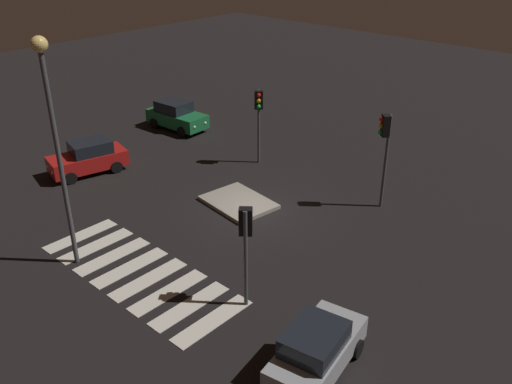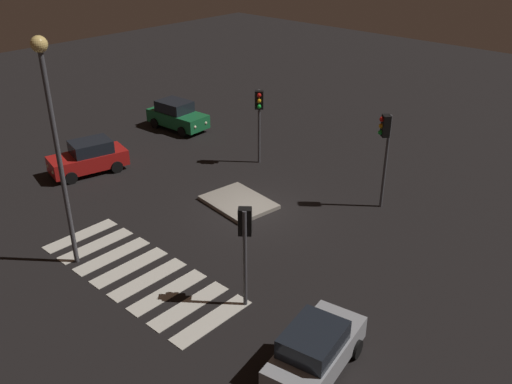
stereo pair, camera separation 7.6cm
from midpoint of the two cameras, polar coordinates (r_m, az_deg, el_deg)
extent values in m
plane|color=black|center=(25.19, 0.09, -2.03)|extent=(80.00, 80.00, 0.00)
cube|color=gray|center=(25.81, -1.73, -1.07)|extent=(3.51, 2.82, 0.18)
cube|color=red|center=(30.03, -16.88, 3.13)|extent=(2.53, 4.16, 0.79)
cube|color=black|center=(29.82, -16.63, 4.50)|extent=(1.94, 2.29, 0.64)
cylinder|color=black|center=(29.16, -18.50, 1.40)|extent=(0.37, 0.66, 0.62)
cylinder|color=black|center=(30.62, -19.39, 2.48)|extent=(0.37, 0.66, 0.62)
cylinder|color=black|center=(29.77, -14.11, 2.54)|extent=(0.37, 0.66, 0.62)
cylinder|color=black|center=(31.20, -15.20, 3.54)|extent=(0.37, 0.66, 0.62)
sphere|color=#F2EABF|center=(29.20, -20.10, 1.94)|extent=(0.21, 0.21, 0.21)
sphere|color=#F2EABF|center=(30.02, -20.57, 2.54)|extent=(0.21, 0.21, 0.21)
cube|color=#9EA0A5|center=(16.94, 6.35, -16.20)|extent=(2.23, 3.97, 0.77)
cube|color=black|center=(16.32, 6.10, -14.89)|extent=(1.77, 2.14, 0.62)
cylinder|color=black|center=(18.21, 5.72, -13.99)|extent=(0.32, 0.63, 0.60)
cylinder|color=black|center=(17.76, 10.41, -15.63)|extent=(0.32, 0.63, 0.60)
cylinder|color=black|center=(16.70, 1.84, -18.45)|extent=(0.32, 0.63, 0.60)
sphere|color=#F2EABF|center=(18.35, 7.75, -12.34)|extent=(0.20, 0.20, 0.20)
sphere|color=#F2EABF|center=(18.10, 10.34, -13.21)|extent=(0.20, 0.20, 0.20)
cube|color=#196B38|center=(35.20, -8.02, 7.55)|extent=(4.06, 1.94, 0.81)
cube|color=black|center=(35.14, -8.37, 8.76)|extent=(2.12, 1.67, 0.66)
cylinder|color=black|center=(35.03, -5.59, 6.96)|extent=(0.65, 0.27, 0.64)
cylinder|color=black|center=(33.94, -7.56, 6.19)|extent=(0.65, 0.27, 0.64)
cylinder|color=black|center=(36.72, -8.37, 7.74)|extent=(0.65, 0.27, 0.64)
cylinder|color=black|center=(35.68, -10.33, 7.02)|extent=(0.65, 0.27, 0.64)
sphere|color=#F2EABF|center=(34.19, -5.18, 7.12)|extent=(0.21, 0.21, 0.21)
sphere|color=#F2EABF|center=(33.57, -6.30, 6.69)|extent=(0.21, 0.21, 0.21)
cylinder|color=#47474C|center=(25.34, 13.31, 2.98)|extent=(0.14, 0.14, 4.44)
cube|color=black|center=(24.65, 13.33, 6.67)|extent=(0.54, 0.53, 0.96)
sphere|color=red|center=(24.49, 12.96, 7.33)|extent=(0.22, 0.22, 0.22)
sphere|color=orange|center=(24.59, 12.89, 6.67)|extent=(0.22, 0.22, 0.22)
sphere|color=green|center=(24.69, 12.82, 6.02)|extent=(0.22, 0.22, 0.22)
cylinder|color=#47474C|center=(29.45, 0.40, 6.73)|extent=(0.14, 0.14, 4.07)
cube|color=black|center=(28.78, 0.40, 9.51)|extent=(0.54, 0.53, 0.96)
sphere|color=red|center=(28.50, 0.39, 9.97)|extent=(0.22, 0.22, 0.22)
sphere|color=orange|center=(28.59, 0.39, 9.39)|extent=(0.22, 0.22, 0.22)
sphere|color=green|center=(28.68, 0.39, 8.82)|extent=(0.22, 0.22, 0.22)
cylinder|color=#47474C|center=(18.50, -1.04, -7.03)|extent=(0.14, 0.14, 3.71)
cube|color=black|center=(17.93, -1.03, -3.06)|extent=(0.54, 0.53, 0.96)
sphere|color=red|center=(17.95, -0.99, -1.91)|extent=(0.22, 0.22, 0.22)
sphere|color=orange|center=(18.10, -0.99, -2.75)|extent=(0.22, 0.22, 0.22)
sphere|color=green|center=(18.25, -0.98, -3.56)|extent=(0.22, 0.22, 0.22)
cylinder|color=#47474C|center=(20.92, -19.46, 2.59)|extent=(0.18, 0.18, 8.22)
sphere|color=#F9D172|center=(19.67, -21.40, 14.04)|extent=(0.56, 0.56, 0.56)
cube|color=silver|center=(24.49, -17.56, -4.30)|extent=(0.70, 3.20, 0.02)
cube|color=silver|center=(23.62, -16.10, -5.32)|extent=(0.70, 3.20, 0.02)
cube|color=silver|center=(22.76, -14.53, -6.41)|extent=(0.70, 3.20, 0.02)
cube|color=silver|center=(21.94, -12.83, -7.58)|extent=(0.70, 3.20, 0.02)
cube|color=silver|center=(21.14, -10.98, -8.83)|extent=(0.70, 3.20, 0.02)
cube|color=silver|center=(20.38, -8.99, -10.16)|extent=(0.70, 3.20, 0.02)
cube|color=silver|center=(19.66, -6.82, -11.58)|extent=(0.70, 3.20, 0.02)
cube|color=silver|center=(18.98, -4.47, -13.09)|extent=(0.70, 3.20, 0.02)
camera|label=1|loc=(0.04, -89.91, 0.04)|focal=38.72mm
camera|label=2|loc=(0.04, 90.09, -0.04)|focal=38.72mm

